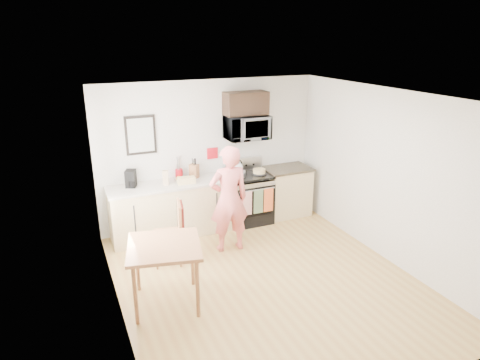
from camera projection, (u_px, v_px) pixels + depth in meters
name	position (u px, v px, depth m)	size (l,w,h in m)	color
floor	(267.00, 281.00, 6.07)	(4.60, 4.60, 0.00)	#A87C41
back_wall	(210.00, 153.00, 7.64)	(4.00, 0.04, 2.60)	beige
front_wall	(392.00, 283.00, 3.66)	(4.00, 0.04, 2.60)	beige
left_wall	(113.00, 221.00, 4.89)	(0.04, 4.60, 2.60)	beige
right_wall	(387.00, 176.00, 6.41)	(0.04, 4.60, 2.60)	beige
ceiling	(271.00, 96.00, 5.23)	(4.00, 4.60, 0.04)	white
window	(105.00, 179.00, 5.52)	(0.06, 1.40, 1.50)	white
cabinet_left	(173.00, 210.00, 7.36)	(2.10, 0.60, 0.90)	#D3B887
countertop_left	(171.00, 184.00, 7.20)	(2.14, 0.64, 0.04)	beige
cabinet_right	(286.00, 192.00, 8.20)	(0.84, 0.60, 0.90)	#D3B887
countertop_right	(287.00, 169.00, 8.05)	(0.88, 0.64, 0.04)	black
range	(249.00, 199.00, 7.88)	(0.76, 0.70, 1.16)	black
microwave	(247.00, 127.00, 7.54)	(0.76, 0.51, 0.42)	#A8A8AD
upper_cabinet	(246.00, 103.00, 7.45)	(0.76, 0.35, 0.40)	black
wall_art	(141.00, 135.00, 7.02)	(0.50, 0.04, 0.65)	black
wall_trivet	(212.00, 153.00, 7.65)	(0.20, 0.02, 0.20)	#A90E1A
person	(229.00, 199.00, 6.71)	(0.63, 0.41, 1.73)	#D4473A
dining_table	(164.00, 252.00, 5.35)	(0.93, 0.93, 0.84)	brown
chair	(176.00, 224.00, 6.39)	(0.53, 0.49, 0.98)	brown
knife_block	(194.00, 171.00, 7.46)	(0.11, 0.15, 0.24)	brown
utensil_crock	(179.00, 170.00, 7.42)	(0.13, 0.13, 0.38)	#A90E1A
fruit_bowl	(180.00, 179.00, 7.28)	(0.21, 0.21, 0.09)	silver
milk_carton	(166.00, 178.00, 7.09)	(0.09, 0.09, 0.25)	tan
coffee_maker	(131.00, 179.00, 7.00)	(0.22, 0.26, 0.28)	black
bread_bag	(186.00, 180.00, 7.18)	(0.30, 0.14, 0.11)	tan
cake	(259.00, 172.00, 7.72)	(0.27, 0.27, 0.09)	black
kettle	(238.00, 167.00, 7.75)	(0.20, 0.20, 0.25)	silver
pot	(240.00, 174.00, 7.57)	(0.19, 0.31, 0.10)	#A8A8AD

